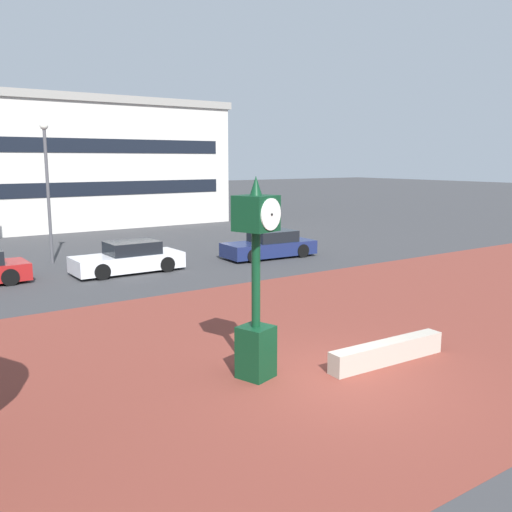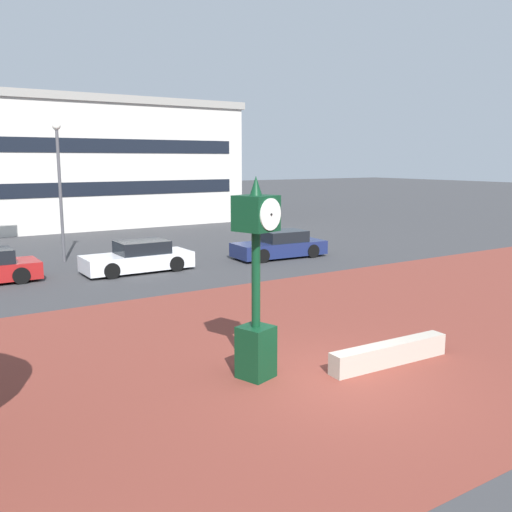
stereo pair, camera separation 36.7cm
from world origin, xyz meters
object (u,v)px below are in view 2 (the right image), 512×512
(civic_building, at_px, (65,163))
(street_lamp_post, at_px, (59,177))
(street_clock, at_px, (256,286))
(car_street_mid, at_px, (280,246))
(car_street_distant, at_px, (139,258))

(civic_building, distance_m, street_lamp_post, 18.71)
(street_clock, bearing_deg, street_lamp_post, 72.00)
(civic_building, bearing_deg, street_clock, -98.17)
(civic_building, height_order, street_lamp_post, civic_building)
(street_clock, height_order, car_street_mid, street_clock)
(street_clock, bearing_deg, car_street_mid, 35.03)
(street_lamp_post, bearing_deg, street_clock, -90.27)
(civic_building, relative_size, street_lamp_post, 3.57)
(street_clock, height_order, civic_building, civic_building)
(car_street_mid, bearing_deg, civic_building, 13.80)
(car_street_distant, bearing_deg, street_lamp_post, 27.41)
(car_street_mid, bearing_deg, street_lamp_post, 67.50)
(car_street_mid, bearing_deg, car_street_distant, 90.02)
(car_street_distant, bearing_deg, car_street_mid, -93.47)
(car_street_distant, height_order, street_lamp_post, street_lamp_post)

